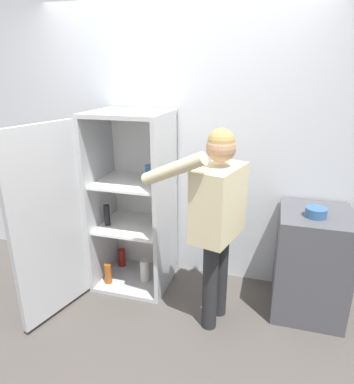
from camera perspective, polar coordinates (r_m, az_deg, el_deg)
name	(u,v)px	position (r m, az deg, el deg)	size (l,w,h in m)	color
ground_plane	(145,329)	(2.91, -5.44, -21.84)	(12.00, 12.00, 0.00)	#4C4742
wall_back	(179,145)	(3.18, 0.30, 7.79)	(7.00, 0.06, 2.55)	silver
refrigerator	(118,206)	(3.07, -9.81, -2.33)	(0.88, 1.25, 1.61)	#B7BABC
person	(217,209)	(2.51, 6.73, -2.81)	(0.72, 0.59, 1.56)	#262628
counter	(310,263)	(3.06, 21.36, -10.91)	(0.55, 0.59, 0.88)	#4C4C51
bowl	(316,212)	(2.78, 22.15, -3.15)	(0.16, 0.16, 0.07)	#335B8E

